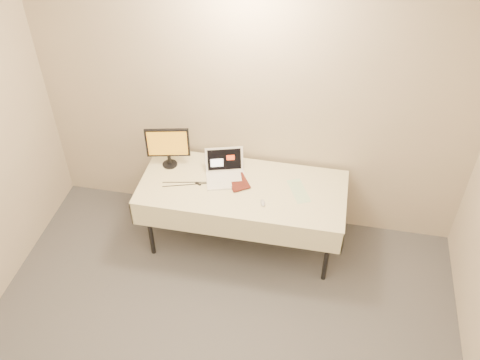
% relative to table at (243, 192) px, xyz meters
% --- Properties ---
extents(back_wall, '(4.00, 0.10, 2.70)m').
position_rel_table_xyz_m(back_wall, '(0.00, 0.45, 0.67)').
color(back_wall, beige).
rests_on(back_wall, ground).
extents(table, '(1.86, 0.81, 0.74)m').
position_rel_table_xyz_m(table, '(0.00, 0.00, 0.00)').
color(table, black).
rests_on(table, ground).
extents(laptop, '(0.43, 0.41, 0.23)m').
position_rel_table_xyz_m(laptop, '(-0.18, 0.11, 0.12)').
color(laptop, white).
rests_on(laptop, table).
extents(monitor, '(0.39, 0.17, 0.41)m').
position_rel_table_xyz_m(monitor, '(-0.73, 0.17, 0.30)').
color(monitor, black).
rests_on(monitor, table).
extents(book, '(0.15, 0.11, 0.22)m').
position_rel_table_xyz_m(book, '(-0.12, -0.01, 0.17)').
color(book, maroon).
rests_on(book, table).
extents(alarm_clock, '(0.11, 0.06, 0.04)m').
position_rel_table_xyz_m(alarm_clock, '(-0.34, 0.31, 0.08)').
color(alarm_clock, black).
rests_on(alarm_clock, table).
extents(clicker, '(0.07, 0.10, 0.02)m').
position_rel_table_xyz_m(clicker, '(0.21, -0.18, 0.07)').
color(clicker, silver).
rests_on(clicker, table).
extents(paper_form, '(0.25, 0.34, 0.00)m').
position_rel_table_xyz_m(paper_form, '(0.50, 0.04, 0.06)').
color(paper_form, '#BEE4B6').
rests_on(paper_form, table).
extents(usb_dongle, '(0.06, 0.04, 0.01)m').
position_rel_table_xyz_m(usb_dongle, '(-0.40, -0.05, 0.07)').
color(usb_dongle, black).
rests_on(usb_dongle, table).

